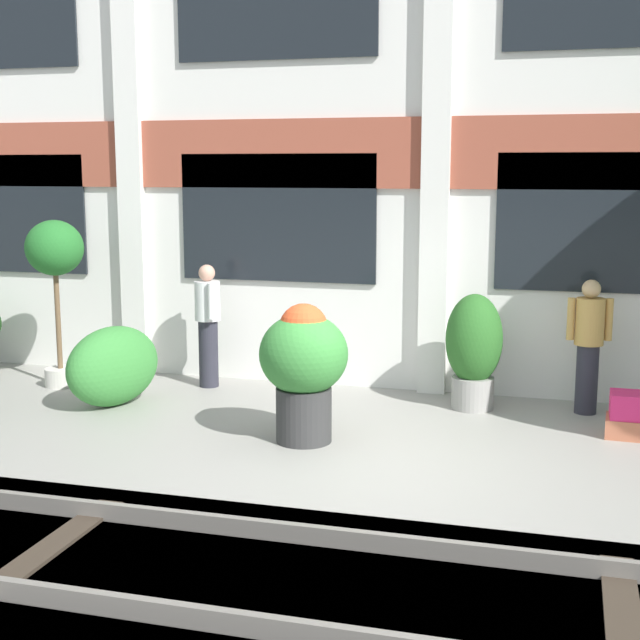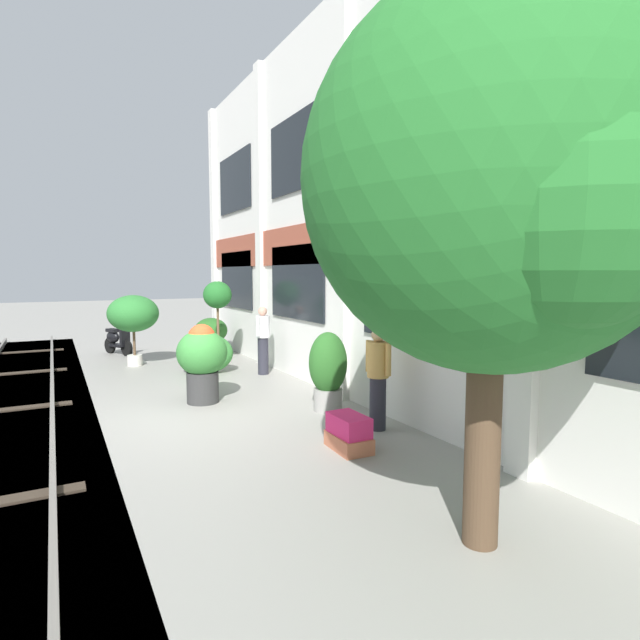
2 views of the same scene
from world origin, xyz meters
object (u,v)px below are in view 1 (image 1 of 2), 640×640
(potted_plant_glazed_jar, at_px, (474,348))
(resident_by_doorway, at_px, (208,322))
(potted_plant_square_trough, at_px, (640,417))
(potted_plant_ribbed_drum, at_px, (304,362))
(topiary_hedge, at_px, (113,366))
(potted_plant_tall_urn, at_px, (55,261))
(resident_watching_tracks, at_px, (589,342))

(potted_plant_glazed_jar, bearing_deg, resident_by_doorway, 177.22)
(potted_plant_square_trough, relative_size, resident_by_doorway, 0.45)
(potted_plant_ribbed_drum, bearing_deg, topiary_hedge, 163.69)
(potted_plant_tall_urn, xyz_separation_m, potted_plant_square_trough, (7.37, -0.36, -1.46))
(potted_plant_ribbed_drum, relative_size, topiary_hedge, 1.11)
(potted_plant_tall_urn, xyz_separation_m, topiary_hedge, (1.17, -0.68, -1.20))
(resident_by_doorway, bearing_deg, potted_plant_tall_urn, -20.21)
(potted_plant_square_trough, bearing_deg, potted_plant_glazed_jar, 159.09)
(potted_plant_ribbed_drum, bearing_deg, potted_plant_tall_urn, 159.15)
(resident_by_doorway, height_order, resident_watching_tracks, resident_by_doorway)
(topiary_hedge, bearing_deg, potted_plant_tall_urn, 149.72)
(potted_plant_glazed_jar, relative_size, resident_by_doorway, 0.86)
(resident_by_doorway, xyz_separation_m, resident_watching_tracks, (4.88, -0.02, -0.02))
(resident_watching_tracks, bearing_deg, potted_plant_glazed_jar, -92.86)
(resident_watching_tracks, relative_size, topiary_hedge, 1.20)
(potted_plant_square_trough, distance_m, resident_by_doorway, 5.55)
(topiary_hedge, bearing_deg, potted_plant_glazed_jar, 13.66)
(potted_plant_square_trough, height_order, resident_watching_tracks, resident_watching_tracks)
(potted_plant_tall_urn, bearing_deg, potted_plant_ribbed_drum, -20.85)
(potted_plant_glazed_jar, bearing_deg, potted_plant_ribbed_drum, -131.25)
(potted_plant_glazed_jar, xyz_separation_m, resident_by_doorway, (-3.55, 0.17, 0.13))
(potted_plant_glazed_jar, bearing_deg, resident_watching_tracks, 6.48)
(potted_plant_glazed_jar, height_order, potted_plant_square_trough, potted_plant_glazed_jar)
(potted_plant_ribbed_drum, bearing_deg, resident_by_doorway, 133.99)
(topiary_hedge, bearing_deg, potted_plant_square_trough, 2.99)
(resident_watching_tracks, bearing_deg, potted_plant_ribbed_drum, -65.32)
(potted_plant_glazed_jar, xyz_separation_m, resident_watching_tracks, (1.33, 0.15, 0.11))
(potted_plant_square_trough, bearing_deg, potted_plant_ribbed_drum, -162.37)
(resident_by_doorway, bearing_deg, resident_watching_tracks, 144.09)
(potted_plant_glazed_jar, height_order, potted_plant_ribbed_drum, potted_plant_ribbed_drum)
(potted_plant_glazed_jar, bearing_deg, potted_plant_square_trough, -20.91)
(potted_plant_tall_urn, distance_m, resident_by_doorway, 2.16)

